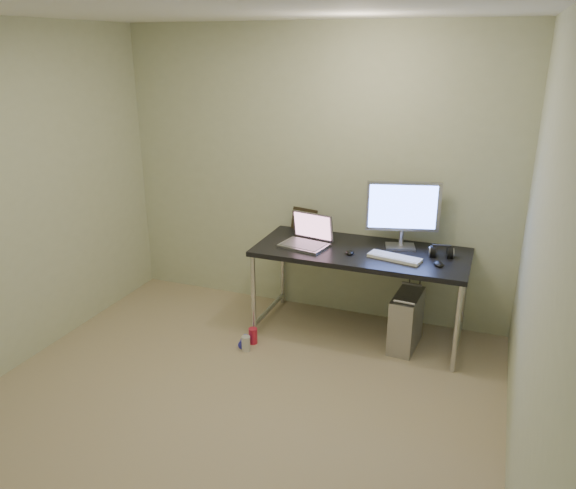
% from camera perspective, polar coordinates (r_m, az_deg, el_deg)
% --- Properties ---
extents(floor, '(3.50, 3.50, 0.00)m').
position_cam_1_polar(floor, '(3.93, -6.22, -16.50)').
color(floor, tan).
rests_on(floor, ground).
extents(ceiling, '(3.50, 3.50, 0.00)m').
position_cam_1_polar(ceiling, '(3.19, -7.99, 22.84)').
color(ceiling, silver).
rests_on(ceiling, ground).
extents(wall_back, '(3.50, 0.02, 2.50)m').
position_cam_1_polar(wall_back, '(4.91, 2.52, 7.12)').
color(wall_back, beige).
rests_on(wall_back, ground).
extents(wall_right, '(0.02, 3.50, 2.50)m').
position_cam_1_polar(wall_right, '(3.01, 24.09, -2.83)').
color(wall_right, beige).
rests_on(wall_right, ground).
extents(desk, '(1.71, 0.75, 0.75)m').
position_cam_1_polar(desk, '(4.59, 7.41, -1.42)').
color(desk, black).
rests_on(desk, ground).
extents(tower_computer, '(0.22, 0.45, 0.48)m').
position_cam_1_polar(tower_computer, '(4.63, 11.90, -7.57)').
color(tower_computer, '#A2A3A7').
rests_on(tower_computer, ground).
extents(cable_a, '(0.01, 0.16, 0.69)m').
position_cam_1_polar(cable_a, '(4.93, 12.25, -3.67)').
color(cable_a, black).
rests_on(cable_a, ground).
extents(cable_b, '(0.02, 0.11, 0.71)m').
position_cam_1_polar(cable_b, '(4.91, 13.23, -4.10)').
color(cable_b, black).
rests_on(cable_b, ground).
extents(can_red, '(0.07, 0.07, 0.13)m').
position_cam_1_polar(can_red, '(4.66, -3.58, -9.24)').
color(can_red, red).
rests_on(can_red, ground).
extents(can_white, '(0.09, 0.09, 0.13)m').
position_cam_1_polar(can_white, '(4.56, -4.30, -10.00)').
color(can_white, silver).
rests_on(can_white, ground).
extents(can_blue, '(0.09, 0.14, 0.07)m').
position_cam_1_polar(can_blue, '(4.64, -4.46, -9.81)').
color(can_blue, '#2B2DBD').
rests_on(can_blue, ground).
extents(laptop, '(0.42, 0.37, 0.26)m').
position_cam_1_polar(laptop, '(4.63, 1.97, 0.68)').
color(laptop, '#B2B0B9').
rests_on(laptop, desk).
extents(monitor, '(0.58, 0.22, 0.55)m').
position_cam_1_polar(monitor, '(4.58, 11.60, 3.50)').
color(monitor, '#B2B0B9').
rests_on(monitor, desk).
extents(keyboard, '(0.43, 0.21, 0.02)m').
position_cam_1_polar(keyboard, '(4.41, 10.78, -1.32)').
color(keyboard, white).
rests_on(keyboard, desk).
extents(mouse_right, '(0.10, 0.13, 0.04)m').
position_cam_1_polar(mouse_right, '(4.36, 15.06, -1.82)').
color(mouse_right, black).
rests_on(mouse_right, desk).
extents(mouse_left, '(0.09, 0.12, 0.04)m').
position_cam_1_polar(mouse_left, '(4.47, 6.30, -0.72)').
color(mouse_left, black).
rests_on(mouse_left, desk).
extents(headphones, '(0.19, 0.11, 0.12)m').
position_cam_1_polar(headphones, '(4.54, 15.30, -0.79)').
color(headphones, black).
rests_on(headphones, desk).
extents(picture_frame, '(0.26, 0.13, 0.20)m').
position_cam_1_polar(picture_frame, '(4.99, 1.65, 2.56)').
color(picture_frame, black).
rests_on(picture_frame, desk).
extents(webcam, '(0.05, 0.04, 0.13)m').
position_cam_1_polar(webcam, '(4.87, 2.92, 2.10)').
color(webcam, silver).
rests_on(webcam, desk).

